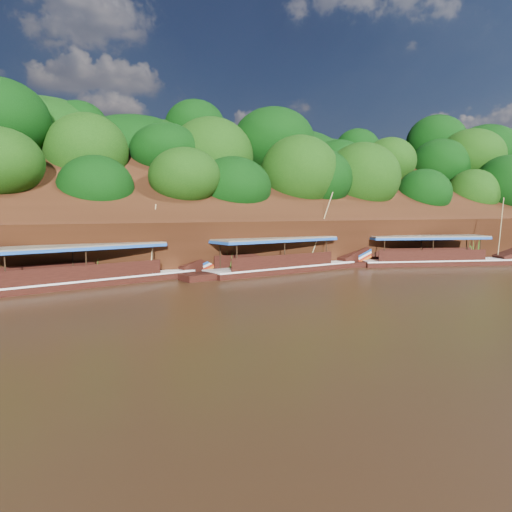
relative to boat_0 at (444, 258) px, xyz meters
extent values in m
plane|color=black|center=(-12.88, -6.79, -0.55)|extent=(160.00, 160.00, 0.00)
cube|color=black|center=(-12.88, 9.21, 2.95)|extent=(120.00, 16.12, 13.64)
cube|color=black|center=(-12.88, 19.21, -0.55)|extent=(120.00, 24.00, 12.00)
ellipsoid|color=#0B430C|center=(-18.88, 8.21, 2.95)|extent=(18.00, 8.00, 6.40)
ellipsoid|color=#0B430C|center=(-12.88, 16.21, 8.65)|extent=(24.00, 11.00, 8.40)
ellipsoid|color=#0B430C|center=(11.12, 7.71, 2.85)|extent=(18.00, 8.00, 6.00)
ellipsoid|color=#0B430C|center=(21.12, 15.21, 8.25)|extent=(22.00, 10.00, 8.00)
cube|color=black|center=(-0.73, 0.23, -0.55)|extent=(12.70, 5.79, 0.89)
cube|color=silver|center=(-0.73, 0.23, -0.12)|extent=(12.72, 5.85, 0.10)
cube|color=brown|center=(-1.49, 0.46, 1.83)|extent=(10.18, 5.30, 0.12)
cube|color=#18489E|center=(-1.49, 0.46, 1.71)|extent=(10.18, 5.30, 0.18)
cylinder|color=tan|center=(4.31, -1.84, 2.52)|extent=(1.40, 1.42, 4.94)
cube|color=black|center=(-14.24, 1.73, -0.55)|extent=(12.68, 4.44, 0.94)
cube|color=silver|center=(-14.24, 1.73, -0.10)|extent=(12.70, 4.50, 0.10)
cube|color=black|center=(-7.33, 2.96, 0.18)|extent=(3.21, 2.21, 1.76)
cube|color=#18489E|center=(-6.56, 3.10, 0.49)|extent=(1.82, 2.03, 0.64)
cube|color=#AD2613|center=(-6.56, 3.10, 0.14)|extent=(1.82, 2.03, 0.64)
cube|color=brown|center=(-15.01, 1.59, 1.96)|extent=(10.08, 4.30, 0.12)
cube|color=#18489E|center=(-15.01, 1.59, 1.83)|extent=(10.08, 4.30, 0.19)
cylinder|color=tan|center=(-11.06, 1.66, 2.71)|extent=(0.94, 1.78, 5.27)
cube|color=black|center=(-27.76, 1.35, -0.55)|extent=(13.53, 5.74, 0.91)
cube|color=silver|center=(-27.76, 1.35, -0.11)|extent=(13.55, 5.80, 0.10)
cube|color=black|center=(-20.48, 3.37, 0.16)|extent=(3.49, 2.46, 1.80)
cube|color=#18489E|center=(-19.67, 3.59, 0.47)|extent=(2.05, 2.12, 0.67)
cube|color=#AD2613|center=(-19.67, 3.59, 0.12)|extent=(2.05, 2.12, 0.67)
cube|color=brown|center=(-28.56, 1.13, 1.90)|extent=(10.81, 5.28, 0.12)
cube|color=#18489E|center=(-28.56, 1.13, 1.78)|extent=(10.81, 5.28, 0.18)
cylinder|color=tan|center=(-23.78, 2.24, 2.22)|extent=(0.86, 1.39, 4.40)
cone|color=#305F17|center=(-32.75, 2.78, 0.28)|extent=(1.50, 1.50, 1.66)
cone|color=#305F17|center=(-26.82, 2.74, 0.30)|extent=(1.50, 1.50, 1.69)
cone|color=#305F17|center=(-18.55, 2.50, 0.30)|extent=(1.50, 1.50, 1.69)
cone|color=#305F17|center=(-10.99, 2.44, 0.18)|extent=(1.50, 1.50, 1.46)
cone|color=#305F17|center=(-6.46, 2.95, 0.51)|extent=(1.50, 1.50, 2.12)
cone|color=#305F17|center=(1.12, 2.83, 0.28)|extent=(1.50, 1.50, 1.65)
cone|color=#305F17|center=(5.99, 2.38, 0.38)|extent=(1.50, 1.50, 1.87)
camera|label=1|loc=(-31.98, -30.16, 4.11)|focal=35.00mm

